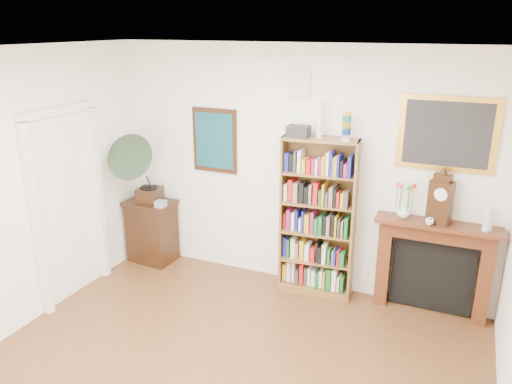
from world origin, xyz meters
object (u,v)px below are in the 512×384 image
(fireplace, at_px, (434,260))
(gramophone, at_px, (140,165))
(mantel_clock, at_px, (440,200))
(bottle_right, at_px, (490,221))
(teacup, at_px, (429,222))
(cd_stack, at_px, (161,204))
(bookshelf, at_px, (318,209))
(flower_vase, at_px, (403,211))
(side_cabinet, at_px, (152,231))
(bottle_left, at_px, (487,220))

(fireplace, bearing_deg, gramophone, -176.11)
(mantel_clock, height_order, bottle_right, mantel_clock)
(teacup, bearing_deg, bottle_right, 8.82)
(gramophone, height_order, teacup, gramophone)
(cd_stack, relative_size, mantel_clock, 0.23)
(mantel_clock, distance_m, teacup, 0.24)
(teacup, xyz_separation_m, bottle_right, (0.55, 0.09, 0.07))
(bottle_right, bearing_deg, bookshelf, -179.16)
(gramophone, bearing_deg, teacup, -8.01)
(fireplace, xyz_separation_m, flower_vase, (-0.35, -0.04, 0.51))
(teacup, bearing_deg, side_cabinet, -179.85)
(bookshelf, distance_m, flower_vase, 0.92)
(bookshelf, height_order, bottle_left, bookshelf)
(bookshelf, bearing_deg, teacup, -8.59)
(side_cabinet, height_order, bottle_left, bottle_left)
(cd_stack, height_order, bottle_right, bottle_right)
(bookshelf, xyz_separation_m, cd_stack, (-1.96, -0.19, -0.16))
(flower_vase, height_order, bottle_right, bottle_right)
(teacup, relative_size, bottle_left, 0.36)
(fireplace, relative_size, flower_vase, 8.46)
(flower_vase, bearing_deg, cd_stack, -175.45)
(bookshelf, bearing_deg, gramophone, 179.87)
(gramophone, bearing_deg, fireplace, -5.82)
(bookshelf, height_order, fireplace, bookshelf)
(bookshelf, relative_size, mantel_clock, 4.02)
(mantel_clock, bearing_deg, side_cabinet, -158.99)
(bottle_left, bearing_deg, bookshelf, 179.72)
(mantel_clock, distance_m, bottle_right, 0.50)
(flower_vase, xyz_separation_m, teacup, (0.27, -0.10, -0.04))
(mantel_clock, bearing_deg, bottle_right, 20.53)
(bookshelf, relative_size, fireplace, 1.68)
(bookshelf, relative_size, flower_vase, 14.25)
(mantel_clock, height_order, bottle_left, mantel_clock)
(bookshelf, height_order, mantel_clock, bookshelf)
(fireplace, distance_m, flower_vase, 0.62)
(cd_stack, bearing_deg, bookshelf, 5.46)
(mantel_clock, height_order, flower_vase, mantel_clock)
(bookshelf, height_order, bottle_right, bookshelf)
(side_cabinet, height_order, teacup, teacup)
(side_cabinet, height_order, mantel_clock, mantel_clock)
(side_cabinet, relative_size, cd_stack, 6.88)
(fireplace, height_order, cd_stack, fireplace)
(side_cabinet, bearing_deg, bookshelf, 5.57)
(teacup, bearing_deg, cd_stack, -177.68)
(bookshelf, distance_m, mantel_clock, 1.29)
(fireplace, xyz_separation_m, cd_stack, (-3.23, -0.26, 0.25))
(cd_stack, bearing_deg, fireplace, 4.69)
(flower_vase, distance_m, teacup, 0.29)
(gramophone, xyz_separation_m, teacup, (3.40, 0.16, -0.26))
(fireplace, height_order, gramophone, gramophone)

